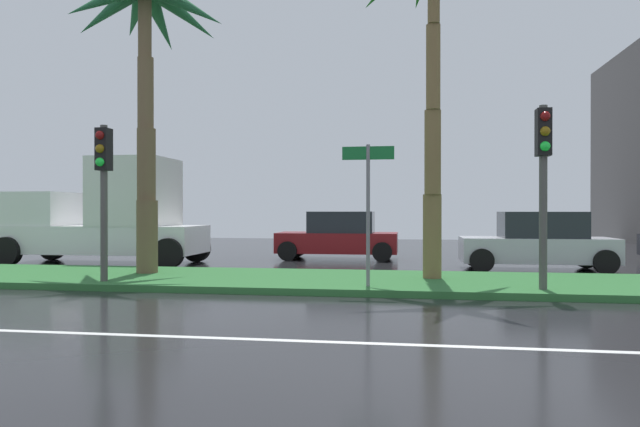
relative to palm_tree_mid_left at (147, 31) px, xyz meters
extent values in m
cube|color=black|center=(7.22, 0.33, -6.52)|extent=(90.00, 42.00, 0.10)
cube|color=white|center=(7.22, -6.67, -6.47)|extent=(81.00, 0.14, 0.01)
cube|color=#2D6B33|center=(7.22, -0.67, -6.40)|extent=(85.50, 4.00, 0.15)
cylinder|color=brown|center=(0.13, -0.26, -5.39)|extent=(0.54, 0.54, 1.86)
cylinder|color=brown|center=(0.07, -0.18, -3.53)|extent=(0.47, 0.47, 1.86)
cylinder|color=brown|center=(0.01, -0.10, -1.66)|extent=(0.41, 0.41, 1.86)
cylinder|color=brown|center=(-0.04, -0.02, 0.20)|extent=(0.35, 0.35, 1.86)
cone|color=#225C36|center=(0.97, 0.10, 0.69)|extent=(2.35, 0.83, 1.58)
cone|color=#225C36|center=(0.64, 0.76, 0.71)|extent=(1.94, 2.11, 1.54)
cone|color=#225C36|center=(-0.09, 0.97, 0.63)|extent=(0.67, 2.29, 1.68)
cone|color=#225C36|center=(-0.70, 0.84, 0.83)|extent=(1.88, 2.22, 1.32)
cone|color=#225C36|center=(-1.04, 0.11, 0.67)|extent=(2.34, 0.85, 1.62)
cylinder|color=brown|center=(7.35, -0.33, -5.33)|extent=(0.44, 0.44, 1.98)
cylinder|color=brown|center=(7.36, -0.42, -3.35)|extent=(0.38, 0.38, 1.98)
cylinder|color=brown|center=(7.37, -0.51, -1.36)|extent=(0.33, 0.33, 1.98)
cylinder|color=#4C4C47|center=(-0.04, -2.08, -4.55)|extent=(0.16, 0.16, 3.54)
cube|color=black|center=(-0.04, -2.08, -3.33)|extent=(0.28, 0.32, 0.96)
sphere|color=maroon|center=(-0.04, -2.25, -3.03)|extent=(0.20, 0.20, 0.20)
sphere|color=#7F600F|center=(-0.04, -2.25, -3.33)|extent=(0.20, 0.20, 0.20)
sphere|color=#1EEA3F|center=(-0.04, -2.25, -3.63)|extent=(0.20, 0.20, 0.20)
cylinder|color=#4C4C47|center=(9.50, -1.99, -4.45)|extent=(0.16, 0.16, 3.74)
cube|color=black|center=(9.50, -1.99, -3.13)|extent=(0.28, 0.32, 0.96)
sphere|color=maroon|center=(9.50, -2.16, -2.83)|extent=(0.20, 0.20, 0.20)
sphere|color=#7F600F|center=(9.50, -2.16, -3.13)|extent=(0.20, 0.20, 0.20)
sphere|color=#1EEA3F|center=(9.50, -2.16, -3.43)|extent=(0.20, 0.20, 0.20)
cylinder|color=slate|center=(5.95, -2.04, -4.82)|extent=(0.08, 0.08, 3.00)
cube|color=#146B2D|center=(5.95, -2.04, -3.50)|extent=(1.10, 0.03, 0.28)
cube|color=white|center=(-3.08, 3.42, -5.66)|extent=(6.40, 2.30, 0.90)
cube|color=white|center=(-5.28, 3.42, -4.66)|extent=(1.90, 2.21, 1.10)
cube|color=silver|center=(-2.03, 3.42, -4.11)|extent=(2.30, 2.35, 2.20)
cylinder|color=black|center=(-5.78, 2.25, -6.01)|extent=(0.92, 0.30, 0.92)
cylinder|color=black|center=(-5.78, 4.59, -6.01)|extent=(0.92, 0.30, 0.92)
cylinder|color=black|center=(-0.38, 2.25, -6.01)|extent=(0.92, 0.30, 0.92)
cylinder|color=black|center=(-0.38, 4.59, -6.01)|extent=(0.92, 0.30, 0.92)
cube|color=maroon|center=(4.26, 6.35, -5.87)|extent=(4.30, 1.76, 0.72)
cube|color=#1E2328|center=(4.41, 6.35, -5.13)|extent=(2.30, 1.58, 0.76)
cylinder|color=black|center=(2.61, 5.45, -6.13)|extent=(0.68, 0.22, 0.68)
cylinder|color=black|center=(2.61, 7.25, -6.13)|extent=(0.68, 0.22, 0.68)
cylinder|color=black|center=(5.91, 5.45, -6.13)|extent=(0.68, 0.22, 0.68)
cylinder|color=black|center=(5.91, 7.25, -6.13)|extent=(0.68, 0.22, 0.68)
cube|color=silver|center=(10.50, 3.41, -5.87)|extent=(4.30, 1.76, 0.72)
cube|color=#1E2328|center=(10.65, 3.41, -5.13)|extent=(2.30, 1.58, 0.76)
cylinder|color=black|center=(8.85, 2.51, -6.13)|extent=(0.68, 0.22, 0.68)
cylinder|color=black|center=(8.85, 4.31, -6.13)|extent=(0.68, 0.22, 0.68)
cylinder|color=black|center=(12.15, 2.51, -6.13)|extent=(0.68, 0.22, 0.68)
cylinder|color=black|center=(12.15, 4.31, -6.13)|extent=(0.68, 0.22, 0.68)
camera|label=1|loc=(6.79, -14.22, -4.73)|focal=32.28mm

